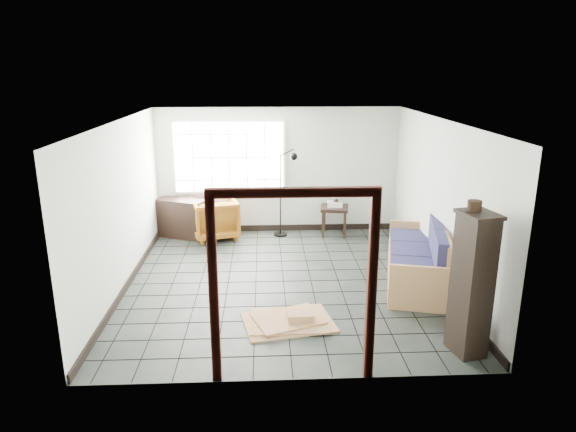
{
  "coord_description": "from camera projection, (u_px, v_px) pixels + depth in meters",
  "views": [
    {
      "loc": [
        -0.3,
        -7.75,
        3.37
      ],
      "look_at": [
        0.09,
        0.3,
        1.03
      ],
      "focal_mm": 32.0,
      "sensor_mm": 36.0,
      "label": 1
    }
  ],
  "objects": [
    {
      "name": "pot",
      "position": [
        475.0,
        206.0,
        5.88
      ],
      "size": [
        0.2,
        0.2,
        0.12
      ],
      "rotation": [
        0.0,
        0.0,
        0.25
      ],
      "color": "black",
      "rests_on": "tall_shelf"
    },
    {
      "name": "floor_lamp",
      "position": [
        287.0,
        190.0,
        10.39
      ],
      "size": [
        0.5,
        0.32,
        1.82
      ],
      "rotation": [
        0.0,
        0.0,
        0.09
      ],
      "color": "black",
      "rests_on": "ground"
    },
    {
      "name": "doorway_trim",
      "position": [
        293.0,
        263.0,
        5.42
      ],
      "size": [
        1.8,
        0.08,
        2.2
      ],
      "color": "#38110C",
      "rests_on": "ground"
    },
    {
      "name": "console_shelf",
      "position": [
        181.0,
        218.0,
        10.49
      ],
      "size": [
        1.09,
        0.77,
        0.79
      ],
      "rotation": [
        0.0,
        0.0,
        -0.41
      ],
      "color": "black",
      "rests_on": "ground"
    },
    {
      "name": "ground",
      "position": [
        283.0,
        281.0,
        8.39
      ],
      "size": [
        5.5,
        5.5,
        0.0
      ],
      "primitive_type": "plane",
      "color": "black",
      "rests_on": "ground"
    },
    {
      "name": "open_box",
      "position": [
        422.0,
        278.0,
        8.02
      ],
      "size": [
        1.03,
        0.78,
        0.52
      ],
      "rotation": [
        0.0,
        0.0,
        0.41
      ],
      "color": "#9C774B",
      "rests_on": "ground"
    },
    {
      "name": "room_shell",
      "position": [
        283.0,
        181.0,
        7.95
      ],
      "size": [
        5.02,
        5.52,
        2.61
      ],
      "color": "silver",
      "rests_on": "ground"
    },
    {
      "name": "projector",
      "position": [
        335.0,
        204.0,
        10.56
      ],
      "size": [
        0.33,
        0.26,
        0.11
      ],
      "rotation": [
        0.0,
        0.0,
        -0.07
      ],
      "color": "silver",
      "rests_on": "side_table"
    },
    {
      "name": "cardboard_pile",
      "position": [
        290.0,
        320.0,
        7.01
      ],
      "size": [
        1.34,
        1.06,
        0.17
      ],
      "rotation": [
        0.0,
        0.0,
        0.14
      ],
      "color": "#9C774B",
      "rests_on": "ground"
    },
    {
      "name": "futon_sofa",
      "position": [
        420.0,
        260.0,
        8.3
      ],
      "size": [
        1.38,
        2.42,
        1.01
      ],
      "rotation": [
        0.0,
        0.0,
        -0.24
      ],
      "color": "#9B6946",
      "rests_on": "ground"
    },
    {
      "name": "window_panel",
      "position": [
        229.0,
        157.0,
        10.49
      ],
      "size": [
        2.32,
        0.08,
        1.52
      ],
      "color": "silver",
      "rests_on": "ground"
    },
    {
      "name": "armchair",
      "position": [
        214.0,
        217.0,
        10.42
      ],
      "size": [
        1.07,
        1.03,
        0.9
      ],
      "primitive_type": "imported",
      "rotation": [
        0.0,
        0.0,
        3.43
      ],
      "color": "brown",
      "rests_on": "ground"
    },
    {
      "name": "side_table",
      "position": [
        334.0,
        212.0,
        10.61
      ],
      "size": [
        0.63,
        0.63,
        0.6
      ],
      "rotation": [
        0.0,
        0.0,
        -0.17
      ],
      "color": "black",
      "rests_on": "ground"
    },
    {
      "name": "table_lamp",
      "position": [
        336.0,
        193.0,
        10.48
      ],
      "size": [
        0.35,
        0.35,
        0.42
      ],
      "rotation": [
        0.0,
        0.0,
        -0.36
      ],
      "color": "black",
      "rests_on": "side_table"
    },
    {
      "name": "tall_shelf",
      "position": [
        472.0,
        283.0,
        6.07
      ],
      "size": [
        0.47,
        0.55,
        1.78
      ],
      "rotation": [
        0.0,
        0.0,
        0.22
      ],
      "color": "black",
      "rests_on": "ground"
    }
  ]
}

